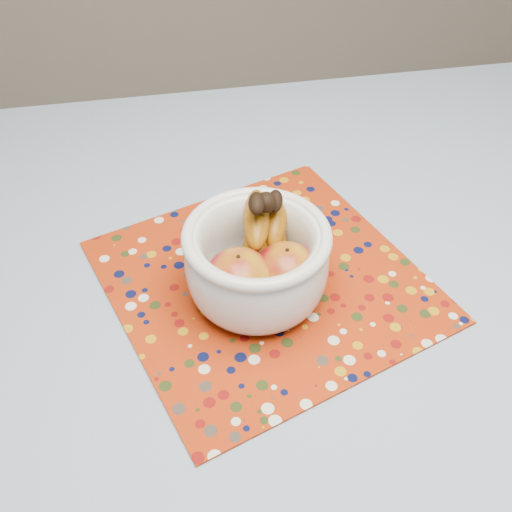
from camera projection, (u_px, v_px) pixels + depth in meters
name	position (u px, v px, depth m)	size (l,w,h in m)	color
table	(322.00, 359.00, 0.87)	(1.20, 1.20, 0.75)	brown
tablecloth	(327.00, 323.00, 0.81)	(1.32, 1.32, 0.01)	slate
placemat	(265.00, 281.00, 0.86)	(0.42, 0.42, 0.00)	#962508
fruit_bowl	(260.00, 256.00, 0.79)	(0.19, 0.20, 0.16)	silver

